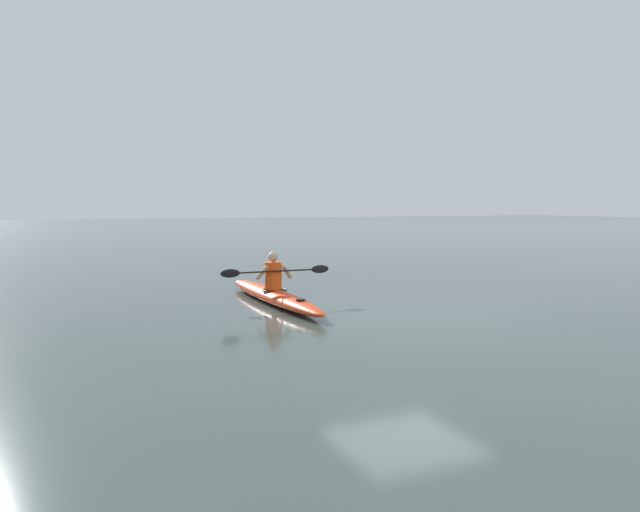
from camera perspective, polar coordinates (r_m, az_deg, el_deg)
ground_plane at (r=11.45m, az=8.02°, el=-5.39°), size 160.00×160.00×0.00m
kayak at (r=12.63m, az=-4.50°, el=-3.73°), size 0.58×5.10×0.29m
kayaker at (r=12.51m, az=-4.41°, el=-1.62°), size 2.35×0.40×0.77m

